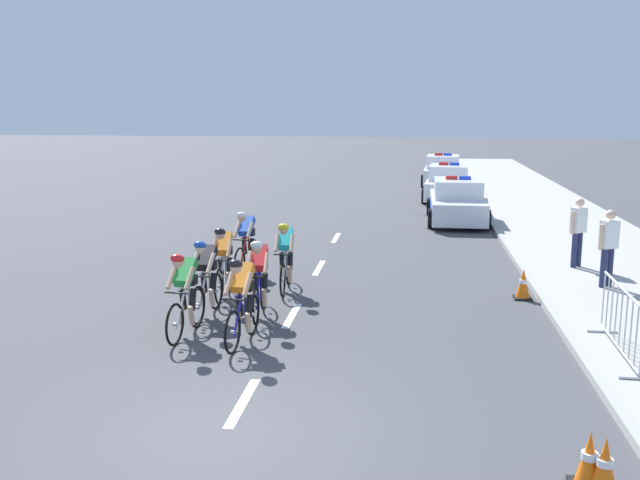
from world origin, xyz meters
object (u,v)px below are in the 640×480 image
(cyclist_lead, at_px, (185,293))
(cyclist_sixth, at_px, (285,255))
(police_car_nearest, at_px, (457,202))
(cyclist_third, at_px, (206,277))
(cyclist_second, at_px, (242,299))
(police_car_second, at_px, (448,184))
(cyclist_fourth, at_px, (259,277))
(spectator_closest, at_px, (578,228))
(traffic_cone_far, at_px, (605,467))
(cyclist_seventh, at_px, (246,241))
(spectator_middle, at_px, (609,243))
(traffic_cone_mid, at_px, (523,284))
(crowd_barrier_front, at_px, (620,322))
(police_car_third, at_px, (443,171))
(traffic_cone_near, at_px, (589,461))
(cyclist_fifth, at_px, (224,261))

(cyclist_lead, relative_size, cyclist_sixth, 1.00)
(cyclist_sixth, relative_size, police_car_nearest, 0.39)
(police_car_nearest, bearing_deg, cyclist_lead, -112.89)
(cyclist_third, bearing_deg, police_car_nearest, 65.26)
(cyclist_third, bearing_deg, cyclist_second, -53.94)
(police_car_second, bearing_deg, cyclist_fourth, -104.27)
(cyclist_lead, distance_m, spectator_closest, 9.77)
(police_car_second, bearing_deg, traffic_cone_far, -88.93)
(traffic_cone_far, bearing_deg, cyclist_seventh, 123.18)
(cyclist_lead, bearing_deg, traffic_cone_far, -36.47)
(cyclist_second, xyz_separation_m, spectator_middle, (6.96, 4.24, 0.30))
(cyclist_sixth, xyz_separation_m, spectator_middle, (6.85, 0.76, 0.30))
(cyclist_fourth, relative_size, traffic_cone_mid, 2.69)
(cyclist_fourth, bearing_deg, crowd_barrier_front, -14.59)
(traffic_cone_far, bearing_deg, cyclist_fourth, 130.74)
(cyclist_second, distance_m, spectator_middle, 8.16)
(police_car_third, bearing_deg, traffic_cone_mid, -87.94)
(spectator_closest, distance_m, spectator_middle, 1.87)
(cyclist_sixth, height_order, police_car_third, police_car_third)
(cyclist_lead, distance_m, cyclist_seventh, 4.67)
(cyclist_third, height_order, cyclist_seventh, same)
(traffic_cone_far, bearing_deg, police_car_third, 90.86)
(cyclist_lead, bearing_deg, cyclist_sixth, 69.75)
(cyclist_fourth, xyz_separation_m, police_car_nearest, (4.40, 11.59, -0.11))
(cyclist_second, distance_m, traffic_cone_far, 6.30)
(crowd_barrier_front, distance_m, traffic_cone_near, 4.15)
(cyclist_second, distance_m, cyclist_seventh, 5.06)
(crowd_barrier_front, distance_m, spectator_middle, 4.40)
(cyclist_third, bearing_deg, police_car_second, 72.80)
(spectator_middle, bearing_deg, traffic_cone_mid, -157.27)
(cyclist_third, xyz_separation_m, traffic_cone_far, (5.82, -5.48, -0.48))
(cyclist_fourth, bearing_deg, cyclist_third, -172.91)
(police_car_nearest, bearing_deg, cyclist_fourth, -110.80)
(police_car_third, bearing_deg, spectator_middle, -82.70)
(traffic_cone_far, height_order, spectator_closest, spectator_closest)
(traffic_cone_mid, bearing_deg, cyclist_lead, -152.65)
(cyclist_sixth, bearing_deg, traffic_cone_far, -58.20)
(cyclist_fifth, bearing_deg, cyclist_third, -88.86)
(cyclist_fourth, distance_m, cyclist_sixth, 1.94)
(traffic_cone_far, distance_m, spectator_closest, 10.38)
(police_car_nearest, bearing_deg, cyclist_second, -108.37)
(cyclist_second, bearing_deg, traffic_cone_far, -40.31)
(cyclist_fourth, relative_size, spectator_middle, 1.03)
(cyclist_fourth, distance_m, spectator_closest, 8.19)
(cyclist_second, relative_size, cyclist_fourth, 1.00)
(spectator_middle, bearing_deg, crowd_barrier_front, -102.10)
(cyclist_fourth, bearing_deg, cyclist_fifth, 129.48)
(cyclist_third, relative_size, cyclist_fourth, 1.00)
(police_car_third, distance_m, spectator_middle, 20.46)
(cyclist_fifth, relative_size, spectator_closest, 1.03)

